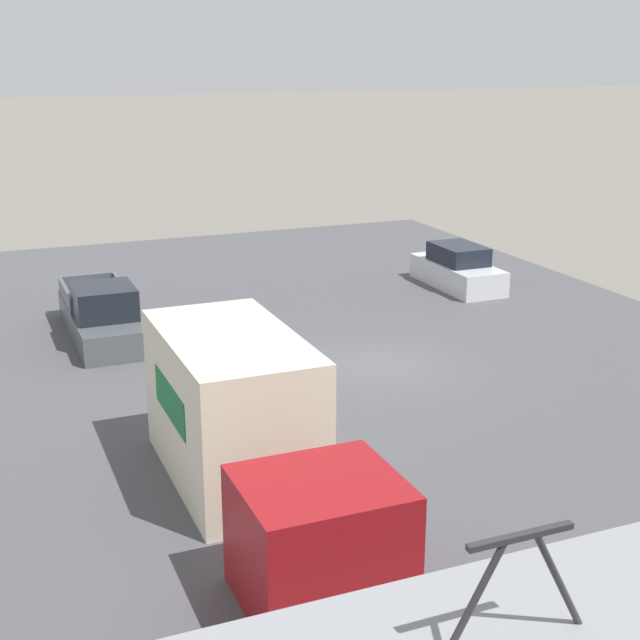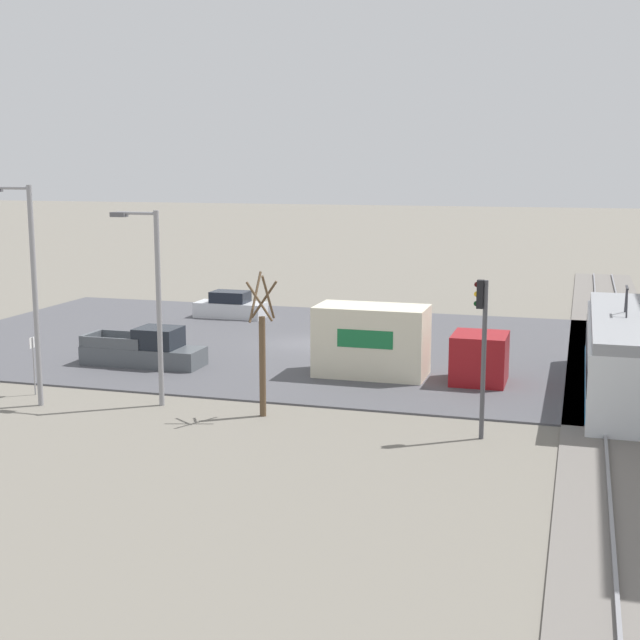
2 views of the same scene
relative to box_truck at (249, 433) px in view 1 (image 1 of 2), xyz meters
The scene contains 5 objects.
ground_plane 8.54m from the box_truck, 134.03° to the right, with size 320.00×320.00×0.00m, color slate.
road_surface 8.53m from the box_truck, 134.03° to the right, with size 22.72×39.22×0.08m.
box_truck is the anchor object (origin of this frame).
pickup_truck 11.66m from the box_truck, 85.16° to the right, with size 1.90×5.65×1.79m.
sedan_car_0 17.76m from the box_truck, 133.88° to the right, with size 1.78×4.22×1.59m.
Camera 1 is at (10.59, 21.15, 8.58)m, focal length 50.00 mm.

